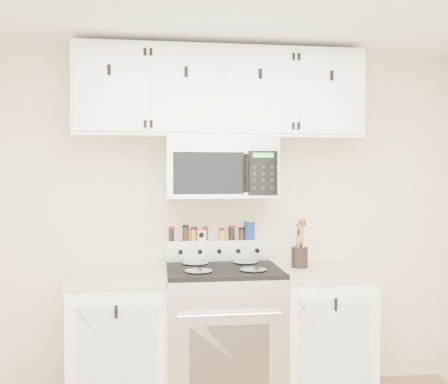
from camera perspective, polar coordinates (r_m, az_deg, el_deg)
name	(u,v)px	position (r m, az deg, el deg)	size (l,w,h in m)	color
back_wall	(218,219)	(3.70, -0.71, -3.15)	(3.50, 0.01, 2.50)	beige
range	(223,335)	(3.54, -0.10, -16.00)	(0.76, 0.65, 1.10)	#B7B7BA
base_cabinet_left	(121,342)	(3.55, -11.73, -16.39)	(0.64, 0.62, 0.92)	white
base_cabinet_right	(320,333)	(3.71, 10.89, -15.59)	(0.64, 0.62, 0.92)	white
microwave	(221,168)	(3.50, -0.35, 2.79)	(0.76, 0.44, 0.42)	#9E9EA3
upper_cabinets	(220,94)	(3.57, -0.41, 11.16)	(2.00, 0.35, 0.62)	white
utensil_crock	(300,255)	(3.61, 8.64, -7.18)	(0.12, 0.12, 0.34)	black
kitchen_timer	(201,235)	(3.66, -2.65, -4.95)	(0.07, 0.05, 0.08)	white
salt_canister	(250,230)	(3.71, 2.94, -4.34)	(0.08, 0.08, 0.15)	navy
spice_jar_0	(171,234)	(3.65, -6.04, -4.75)	(0.04, 0.04, 0.11)	black
spice_jar_1	(186,233)	(3.66, -4.41, -4.67)	(0.05, 0.05, 0.11)	#381B0D
spice_jar_2	(194,234)	(3.66, -3.47, -4.82)	(0.04, 0.04, 0.09)	orange
spice_jar_3	(195,234)	(3.66, -3.36, -4.77)	(0.04, 0.04, 0.10)	black
spice_jar_4	(205,233)	(3.67, -2.14, -4.73)	(0.04, 0.04, 0.10)	#452510
spice_jar_5	(222,234)	(3.68, -0.25, -4.82)	(0.04, 0.04, 0.09)	gold
spice_jar_6	(232,233)	(3.69, 0.89, -4.66)	(0.05, 0.05, 0.11)	black
spice_jar_7	(242,233)	(3.70, 2.03, -4.76)	(0.04, 0.04, 0.09)	#3A1F0E
spice_jar_8	(247,233)	(3.71, 2.65, -4.74)	(0.04, 0.04, 0.09)	orange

